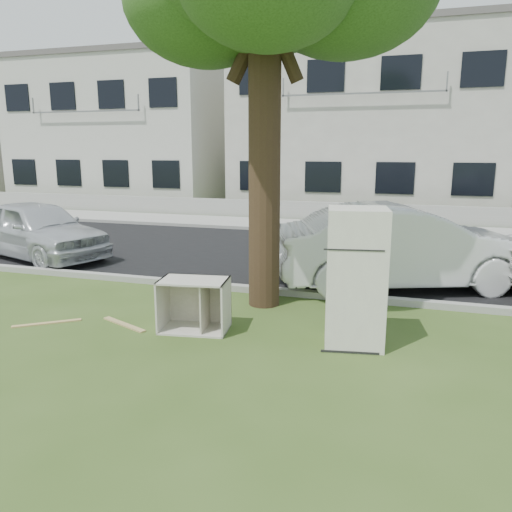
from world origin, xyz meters
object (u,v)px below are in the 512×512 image
(fridge, at_px, (356,278))
(cabinet, at_px, (194,305))
(car_left, at_px, (37,229))
(car_center, at_px, (403,247))

(fridge, height_order, cabinet, fridge)
(fridge, distance_m, cabinet, 2.44)
(fridge, bearing_deg, car_left, 148.19)
(fridge, bearing_deg, car_center, 70.39)
(fridge, xyz_separation_m, car_left, (-8.20, 3.39, -0.23))
(fridge, relative_size, cabinet, 1.90)
(cabinet, height_order, car_center, car_center)
(fridge, distance_m, car_left, 8.88)
(car_center, relative_size, car_left, 1.16)
(car_center, bearing_deg, car_left, 68.49)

